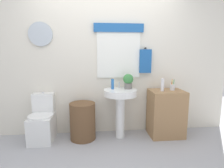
# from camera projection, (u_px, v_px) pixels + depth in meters

# --- Properties ---
(ground_plane) EXTENTS (8.00, 8.00, 0.00)m
(ground_plane) POSITION_uv_depth(u_px,v_px,m) (112.00, 168.00, 2.26)
(ground_plane) COLOR #A3A3A8
(back_wall) EXTENTS (4.40, 0.18, 2.60)m
(back_wall) POSITION_uv_depth(u_px,v_px,m) (106.00, 59.00, 3.17)
(back_wall) COLOR silver
(back_wall) RESTS_ON ground_plane
(toilet) EXTENTS (0.38, 0.51, 0.77)m
(toilet) POSITION_uv_depth(u_px,v_px,m) (43.00, 122.00, 2.98)
(toilet) COLOR white
(toilet) RESTS_ON ground_plane
(laundry_hamper) EXTENTS (0.41, 0.41, 0.61)m
(laundry_hamper) POSITION_uv_depth(u_px,v_px,m) (83.00, 121.00, 3.01)
(laundry_hamper) COLOR brown
(laundry_hamper) RESTS_ON ground_plane
(pedestal_sink) EXTENTS (0.54, 0.54, 0.82)m
(pedestal_sink) POSITION_uv_depth(u_px,v_px,m) (120.00, 101.00, 3.01)
(pedestal_sink) COLOR white
(pedestal_sink) RESTS_ON ground_plane
(faucet) EXTENTS (0.03, 0.03, 0.10)m
(faucet) POSITION_uv_depth(u_px,v_px,m) (119.00, 85.00, 3.09)
(faucet) COLOR silver
(faucet) RESTS_ON pedestal_sink
(wooden_cabinet) EXTENTS (0.56, 0.44, 0.79)m
(wooden_cabinet) POSITION_uv_depth(u_px,v_px,m) (166.00, 113.00, 3.13)
(wooden_cabinet) COLOR #9E754C
(wooden_cabinet) RESTS_ON ground_plane
(soap_bottle) EXTENTS (0.05, 0.05, 0.17)m
(soap_bottle) POSITION_uv_depth(u_px,v_px,m) (113.00, 84.00, 3.00)
(soap_bottle) COLOR #2D6BB7
(soap_bottle) RESTS_ON pedestal_sink
(potted_plant) EXTENTS (0.17, 0.17, 0.25)m
(potted_plant) POSITION_uv_depth(u_px,v_px,m) (128.00, 81.00, 3.03)
(potted_plant) COLOR slate
(potted_plant) RESTS_ON pedestal_sink
(lotion_bottle) EXTENTS (0.05, 0.05, 0.21)m
(lotion_bottle) POSITION_uv_depth(u_px,v_px,m) (163.00, 85.00, 2.99)
(lotion_bottle) COLOR white
(lotion_bottle) RESTS_ON wooden_cabinet
(toothbrush_cup) EXTENTS (0.08, 0.08, 0.19)m
(toothbrush_cup) POSITION_uv_depth(u_px,v_px,m) (172.00, 87.00, 3.08)
(toothbrush_cup) COLOR silver
(toothbrush_cup) RESTS_ON wooden_cabinet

